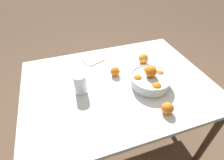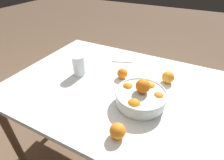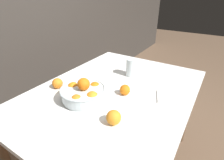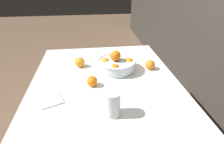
# 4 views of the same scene
# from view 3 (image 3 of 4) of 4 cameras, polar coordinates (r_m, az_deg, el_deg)

# --- Properties ---
(back_wall) EXTENTS (8.00, 0.05, 2.60)m
(back_wall) POSITION_cam_3_polar(r_m,az_deg,el_deg) (1.85, -31.65, 21.30)
(back_wall) COLOR #38332D
(back_wall) RESTS_ON ground_plane
(dining_table) EXTENTS (1.33, 0.98, 0.77)m
(dining_table) POSITION_cam_3_polar(r_m,az_deg,el_deg) (1.24, 0.75, -6.32)
(dining_table) COLOR white
(dining_table) RESTS_ON ground_plane
(fruit_bowl) EXTENTS (0.28, 0.28, 0.15)m
(fruit_bowl) POSITION_cam_3_polar(r_m,az_deg,el_deg) (1.09, -9.31, -4.16)
(fruit_bowl) COLOR silver
(fruit_bowl) RESTS_ON dining_table
(juice_glass) EXTENTS (0.08, 0.08, 0.14)m
(juice_glass) POSITION_cam_3_polar(r_m,az_deg,el_deg) (1.39, 6.34, 3.83)
(juice_glass) COLOR #F4A314
(juice_glass) RESTS_ON dining_table
(orange_loose_near_bowl) EXTENTS (0.07, 0.07, 0.07)m
(orange_loose_near_bowl) POSITION_cam_3_polar(r_m,az_deg,el_deg) (1.14, 4.23, -3.22)
(orange_loose_near_bowl) COLOR orange
(orange_loose_near_bowl) RESTS_ON dining_table
(orange_loose_front) EXTENTS (0.08, 0.08, 0.08)m
(orange_loose_front) POSITION_cam_3_polar(r_m,az_deg,el_deg) (0.90, 0.55, -12.13)
(orange_loose_front) COLOR orange
(orange_loose_front) RESTS_ON dining_table
(orange_loose_aside) EXTENTS (0.07, 0.07, 0.07)m
(orange_loose_aside) POSITION_cam_3_polar(r_m,az_deg,el_deg) (1.27, -17.39, -1.03)
(orange_loose_aside) COLOR orange
(orange_loose_aside) RESTS_ON dining_table
(napkin) EXTENTS (0.19, 0.17, 0.01)m
(napkin) POSITION_cam_3_polar(r_m,az_deg,el_deg) (1.17, 17.46, -5.34)
(napkin) COLOR white
(napkin) RESTS_ON dining_table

